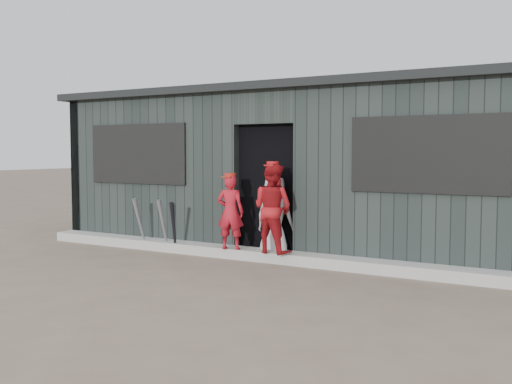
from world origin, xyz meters
The scene contains 9 objects.
ground centered at (0.00, 0.00, 0.00)m, with size 80.00×80.00×0.00m, color brown.
curb centered at (0.00, 1.82, 0.07)m, with size 8.00×0.36×0.15m, color #A4A49F.
bat_left centered at (-2.10, 1.68, 0.42)m, with size 0.07×0.07×0.86m, color gray.
bat_mid centered at (-1.64, 1.71, 0.42)m, with size 0.07×0.07×0.86m, color gray.
bat_right centered at (-1.38, 1.64, 0.41)m, with size 0.07×0.07×0.85m, color black.
player_red_left centered at (-0.35, 1.66, 0.70)m, with size 0.40×0.26×1.10m, color #B61624.
player_red_right centered at (0.33, 1.69, 0.79)m, with size 0.62×0.48×1.28m, color #A7141A.
player_grey_back centered at (0.19, 2.03, 0.61)m, with size 0.60×0.39×1.23m, color #B7B7B7.
dugout centered at (0.00, 3.50, 1.29)m, with size 8.30×3.30×2.62m.
Camera 1 is at (4.06, -5.41, 1.58)m, focal length 40.00 mm.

